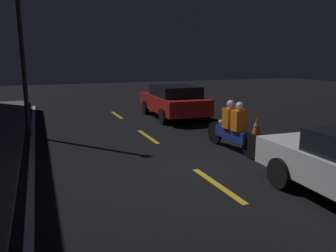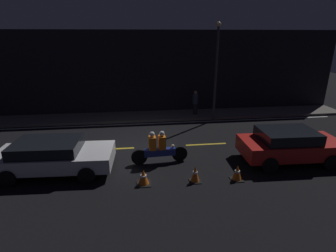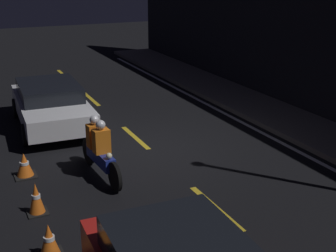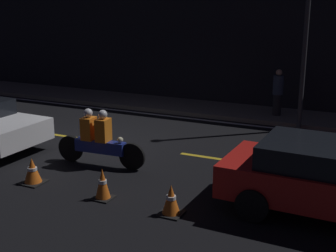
% 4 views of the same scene
% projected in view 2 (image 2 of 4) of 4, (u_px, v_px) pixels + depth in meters
% --- Properties ---
extents(ground_plane, '(56.00, 56.00, 0.00)m').
position_uv_depth(ground_plane, '(134.00, 148.00, 12.39)').
color(ground_plane, black).
extents(raised_curb, '(28.00, 2.07, 0.15)m').
position_uv_depth(raised_curb, '(134.00, 117.00, 16.87)').
color(raised_curb, '#605B56').
rests_on(raised_curb, ground).
extents(building_front, '(28.00, 0.30, 5.38)m').
position_uv_depth(building_front, '(132.00, 73.00, 17.12)').
color(building_front, black).
rests_on(building_front, ground).
extents(lane_dash_b, '(2.00, 0.14, 0.01)m').
position_uv_depth(lane_dash_b, '(11.00, 154.00, 11.75)').
color(lane_dash_b, gold).
rests_on(lane_dash_b, ground).
extents(lane_dash_c, '(2.00, 0.14, 0.01)m').
position_uv_depth(lane_dash_c, '(113.00, 149.00, 12.27)').
color(lane_dash_c, gold).
rests_on(lane_dash_c, ground).
extents(lane_dash_d, '(2.00, 0.14, 0.01)m').
position_uv_depth(lane_dash_d, '(206.00, 144.00, 12.80)').
color(lane_dash_d, gold).
rests_on(lane_dash_d, ground).
extents(lane_dash_e, '(2.00, 0.14, 0.01)m').
position_uv_depth(lane_dash_e, '(292.00, 140.00, 13.32)').
color(lane_dash_e, gold).
rests_on(lane_dash_e, ground).
extents(lane_solid_kerb, '(25.20, 0.14, 0.01)m').
position_uv_depth(lane_solid_kerb, '(134.00, 124.00, 15.68)').
color(lane_solid_kerb, silver).
rests_on(lane_solid_kerb, ground).
extents(sedan_white, '(4.47, 2.18, 1.29)m').
position_uv_depth(sedan_white, '(53.00, 155.00, 10.01)').
color(sedan_white, silver).
rests_on(sedan_white, ground).
extents(taxi_red, '(4.12, 2.06, 1.39)m').
position_uv_depth(taxi_red, '(289.00, 144.00, 10.89)').
color(taxi_red, red).
rests_on(taxi_red, ground).
extents(motorcycle, '(2.36, 0.40, 1.40)m').
position_uv_depth(motorcycle, '(158.00, 148.00, 10.75)').
color(motorcycle, black).
rests_on(motorcycle, ground).
extents(traffic_cone_near, '(0.50, 0.50, 0.58)m').
position_uv_depth(traffic_cone_near, '(144.00, 177.00, 9.29)').
color(traffic_cone_near, black).
rests_on(traffic_cone_near, ground).
extents(traffic_cone_mid, '(0.40, 0.40, 0.65)m').
position_uv_depth(traffic_cone_mid, '(195.00, 174.00, 9.44)').
color(traffic_cone_mid, black).
rests_on(traffic_cone_mid, ground).
extents(traffic_cone_far, '(0.45, 0.45, 0.60)m').
position_uv_depth(traffic_cone_far, '(237.00, 173.00, 9.57)').
color(traffic_cone_far, black).
rests_on(traffic_cone_far, ground).
extents(pedestrian, '(0.34, 0.34, 1.55)m').
position_uv_depth(pedestrian, '(195.00, 103.00, 16.92)').
color(pedestrian, black).
rests_on(pedestrian, raised_curb).
extents(street_lamp, '(0.28, 0.28, 5.76)m').
position_uv_depth(street_lamp, '(216.00, 68.00, 15.28)').
color(street_lamp, '#333338').
rests_on(street_lamp, ground).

